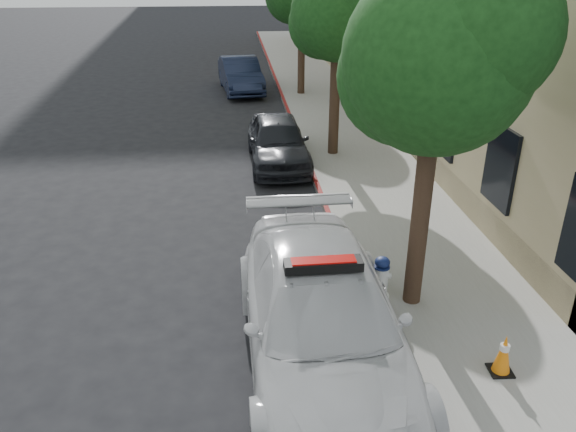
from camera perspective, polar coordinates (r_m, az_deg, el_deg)
The scene contains 10 objects.
ground at distance 11.47m, azimuth -4.67°, elevation -4.37°, with size 120.00×120.00×0.00m, color black.
sidewalk at distance 21.06m, azimuth 4.57°, elevation 9.80°, with size 3.20×50.00×0.15m, color gray.
curb_strip at distance 20.85m, azimuth 0.34°, elevation 9.72°, with size 0.12×50.00×0.15m, color maroon.
tree_near at distance 8.62m, azimuth 15.22°, elevation 15.23°, with size 2.92×2.82×5.62m.
tree_mid at distance 16.31m, azimuth 5.19°, elevation 19.90°, with size 2.77×2.64×5.43m.
police_car at distance 8.32m, azimuth 3.44°, elevation -10.22°, with size 2.35×5.68×1.79m.
parked_car_mid at distance 16.37m, azimuth -1.03°, elevation 7.64°, with size 1.66×4.13×1.41m, color black.
parked_car_far at distance 25.66m, azimuth -4.85°, elevation 14.09°, with size 1.56×4.46×1.47m, color #141B32.
fire_hydrant at distance 9.82m, azimuth 9.43°, elevation -6.35°, with size 0.35×0.32×0.84m.
traffic_cone at distance 8.77m, azimuth 21.05°, elevation -12.96°, with size 0.35×0.35×0.63m.
Camera 1 is at (-0.06, -9.98, 5.64)m, focal length 35.00 mm.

